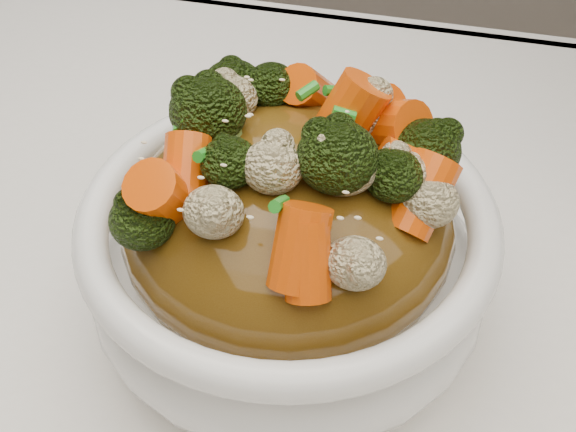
% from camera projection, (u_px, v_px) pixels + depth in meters
% --- Properties ---
extents(tablecloth, '(1.20, 0.80, 0.04)m').
position_uv_depth(tablecloth, '(263.00, 360.00, 0.40)').
color(tablecloth, white).
rests_on(tablecloth, dining_table).
extents(bowl, '(0.28, 0.28, 0.09)m').
position_uv_depth(bowl, '(288.00, 259.00, 0.37)').
color(bowl, white).
rests_on(bowl, tablecloth).
extents(sauce_base, '(0.22, 0.22, 0.10)m').
position_uv_depth(sauce_base, '(288.00, 220.00, 0.35)').
color(sauce_base, '#52360E').
rests_on(sauce_base, bowl).
extents(carrots, '(0.22, 0.22, 0.05)m').
position_uv_depth(carrots, '(288.00, 122.00, 0.31)').
color(carrots, '#E74F07').
rests_on(carrots, sauce_base).
extents(broccoli, '(0.22, 0.22, 0.04)m').
position_uv_depth(broccoli, '(288.00, 124.00, 0.31)').
color(broccoli, black).
rests_on(broccoli, sauce_base).
extents(cauliflower, '(0.22, 0.22, 0.04)m').
position_uv_depth(cauliflower, '(288.00, 127.00, 0.31)').
color(cauliflower, beige).
rests_on(cauliflower, sauce_base).
extents(scallions, '(0.16, 0.16, 0.02)m').
position_uv_depth(scallions, '(288.00, 120.00, 0.31)').
color(scallions, '#22891F').
rests_on(scallions, sauce_base).
extents(sesame_seeds, '(0.20, 0.20, 0.01)m').
position_uv_depth(sesame_seeds, '(288.00, 120.00, 0.31)').
color(sesame_seeds, beige).
rests_on(sesame_seeds, sauce_base).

